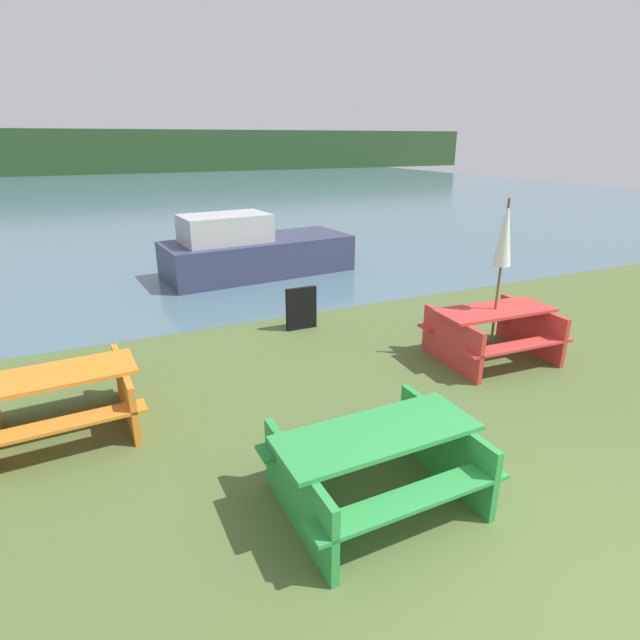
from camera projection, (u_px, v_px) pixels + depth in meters
name	position (u px, v px, depth m)	size (l,w,h in m)	color
water	(136.00, 193.00, 30.62)	(60.00, 50.00, 0.00)	slate
far_treeline	(111.00, 152.00, 46.99)	(80.00, 1.60, 4.00)	#284723
picnic_table_green	(376.00, 459.00, 4.46)	(1.85, 1.42, 0.75)	green
picnic_table_red	(493.00, 329.00, 7.48)	(1.82, 1.47, 0.79)	red
picnic_table_orange	(59.00, 398.00, 5.55)	(1.74, 1.48, 0.74)	orange
umbrella_white	(505.00, 235.00, 6.99)	(0.25, 0.25, 2.39)	brown
boat	(253.00, 251.00, 12.14)	(4.66, 2.20, 1.51)	#333856
signboard	(301.00, 308.00, 8.68)	(0.55, 0.08, 0.75)	black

